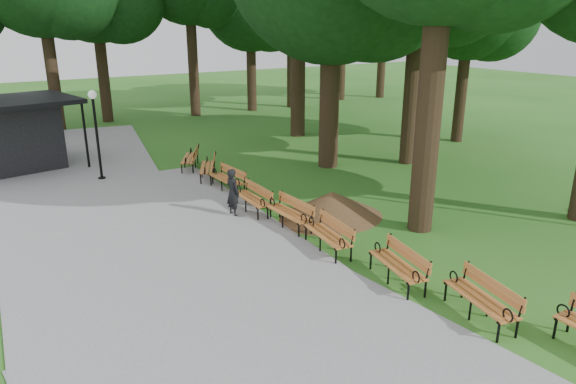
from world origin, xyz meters
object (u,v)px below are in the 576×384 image
bench_1 (480,299)px  bench_5 (252,199)px  bench_4 (289,213)px  bench_2 (397,265)px  person (233,192)px  bench_8 (190,158)px  bench_6 (227,179)px  bench_3 (328,235)px  lamp_post (95,117)px  bench_7 (207,167)px  dirt_mound (332,205)px  kiosk (7,135)px

bench_1 → bench_5: same height
bench_4 → bench_5: same height
bench_1 → bench_2: size_ratio=1.00×
person → bench_8: size_ratio=0.80×
bench_4 → bench_8: 7.59m
bench_6 → bench_8: 3.52m
bench_4 → bench_3: bearing=-2.8°
lamp_post → bench_6: 5.54m
bench_2 → bench_5: bearing=-162.9°
lamp_post → bench_8: size_ratio=1.79×
person → bench_5: bearing=-100.0°
bench_5 → bench_8: (0.24, 5.86, 0.00)m
bench_4 → lamp_post: bearing=-158.3°
bench_7 → bench_8: 1.68m
lamp_post → bench_2: 12.88m
bench_1 → bench_4: bearing=-161.5°
bench_4 → bench_8: bearing=178.1°
bench_2 → bench_7: bearing=-167.0°
bench_3 → bench_7: same height
bench_1 → bench_4: 6.29m
lamp_post → bench_3: size_ratio=1.79×
bench_5 → bench_7: size_ratio=1.00×
bench_6 → bench_8: same height
person → dirt_mound: bearing=-134.1°
bench_7 → kiosk: bearing=-104.9°
bench_2 → bench_5: 5.99m
bench_5 → bench_4: bearing=10.8°
dirt_mound → bench_8: (-1.62, 7.60, 0.02)m
bench_3 → bench_4: bearing=-173.7°
kiosk → bench_6: kiosk is taller
lamp_post → bench_4: size_ratio=1.79×
bench_3 → bench_4: same height
lamp_post → dirt_mound: (5.09, -7.91, -2.01)m
bench_5 → bench_8: bearing=178.4°
person → dirt_mound: (2.50, -1.75, -0.34)m
dirt_mound → bench_6: 4.38m
bench_8 → bench_5: bearing=26.6°
bench_5 → bench_6: size_ratio=1.00×
bench_8 → bench_3: bearing=29.3°
bench_2 → bench_4: same height
bench_1 → bench_7: size_ratio=1.00×
person → kiosk: kiosk is taller
dirt_mound → bench_8: bearing=102.0°
bench_4 → bench_5: bearing=-172.4°
bench_1 → bench_3: 4.36m
person → bench_6: (0.89, 2.33, -0.32)m
dirt_mound → person: bearing=145.1°
bench_1 → bench_5: bearing=-160.7°
dirt_mound → bench_6: bench_6 is taller
bench_6 → bench_7: size_ratio=1.00×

